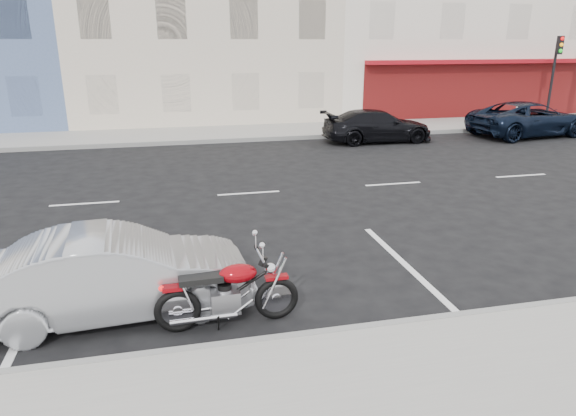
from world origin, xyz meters
name	(u,v)px	position (x,y,z in m)	size (l,w,h in m)	color
ground	(323,188)	(0.00, 0.00, 0.00)	(120.00, 120.00, 0.00)	black
sidewalk_far	(142,136)	(-5.00, 8.70, 0.07)	(80.00, 3.40, 0.15)	gray
curb_near	(88,366)	(-5.00, -7.00, 0.08)	(80.00, 0.12, 0.16)	gray
curb_far	(140,144)	(-5.00, 7.00, 0.08)	(80.00, 0.12, 0.16)	gray
bldg_cream	(198,0)	(-2.00, 16.30, 5.75)	(12.00, 12.00, 11.50)	beige
traffic_light	(555,68)	(13.50, 8.33, 2.56)	(0.26, 0.30, 3.80)	black
fire_hydrant	(518,113)	(12.00, 8.50, 0.53)	(0.20, 0.20, 0.72)	beige
motorcycle	(278,289)	(-2.55, -6.29, 0.45)	(1.99, 0.66, 1.00)	black
sedan_silver	(116,274)	(-4.74, -5.65, 0.62)	(1.31, 3.77, 1.24)	#9B9DA2
suv_far	(529,119)	(10.47, 5.71, 0.70)	(2.31, 5.01, 1.39)	black
car_far	(377,126)	(3.94, 5.91, 0.62)	(1.72, 4.24, 1.23)	black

